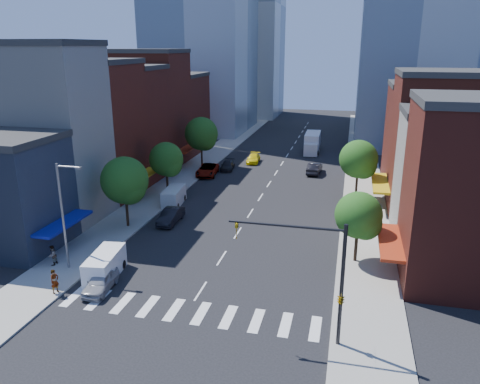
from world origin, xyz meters
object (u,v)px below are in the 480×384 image
object	(u,v)px
traffic_car_far	(312,144)
box_truck	(312,143)
cargo_van_far	(173,197)
parked_car_front	(101,282)
cargo_van_near	(104,266)
pedestrian_near	(55,281)
parked_car_rear	(227,166)
pedestrian_far	(52,255)
parked_car_third	(207,170)
traffic_car_oncoming	(314,168)
taxi	(253,159)
parked_car_second	(171,216)

from	to	relation	value
traffic_car_far	box_truck	distance (m)	4.06
cargo_van_far	parked_car_front	bearing A→B (deg)	-90.07
cargo_van_near	box_truck	bearing A→B (deg)	69.18
cargo_van_near	pedestrian_near	bearing A→B (deg)	-132.10
parked_car_rear	pedestrian_far	xyz separation A→B (m)	(-6.04, -35.05, 0.38)
parked_car_third	traffic_car_far	distance (m)	26.61
cargo_van_far	traffic_car_oncoming	distance (m)	23.58
traffic_car_far	cargo_van_near	bearing A→B (deg)	70.60
cargo_van_far	taxi	world-z (taller)	cargo_van_far
parked_car_third	cargo_van_far	size ratio (longest dim) A/B	1.21
parked_car_front	cargo_van_near	size ratio (longest dim) A/B	0.83
parked_car_front	cargo_van_near	distance (m)	2.10
taxi	parked_car_front	bearing A→B (deg)	-97.46
parked_car_front	cargo_van_near	world-z (taller)	cargo_van_near
parked_car_rear	cargo_van_far	world-z (taller)	cargo_van_far
cargo_van_far	traffic_car_far	size ratio (longest dim) A/B	1.17
traffic_car_far	box_truck	bearing A→B (deg)	88.06
parked_car_rear	pedestrian_far	bearing A→B (deg)	-105.72
parked_car_second	parked_car_third	bearing A→B (deg)	95.65
parked_car_front	traffic_car_oncoming	world-z (taller)	traffic_car_oncoming
cargo_van_far	taxi	bearing A→B (deg)	72.24
parked_car_third	box_truck	world-z (taller)	box_truck
parked_car_second	traffic_car_oncoming	bearing A→B (deg)	61.20
parked_car_second	parked_car_third	world-z (taller)	parked_car_third
parked_car_front	taxi	world-z (taller)	parked_car_front
parked_car_front	box_truck	size ratio (longest dim) A/B	0.50
parked_car_third	pedestrian_near	world-z (taller)	pedestrian_near
traffic_car_oncoming	pedestrian_far	xyz separation A→B (m)	(-19.06, -35.91, 0.21)
taxi	traffic_car_oncoming	world-z (taller)	traffic_car_oncoming
pedestrian_near	cargo_van_far	bearing A→B (deg)	13.87
box_truck	pedestrian_near	size ratio (longest dim) A/B	4.42
parked_car_second	cargo_van_near	bearing A→B (deg)	-92.85
traffic_car_oncoming	traffic_car_far	distance (m)	18.69
parked_car_second	pedestrian_near	world-z (taller)	pedestrian_near
parked_car_third	cargo_van_far	distance (m)	13.54
parked_car_third	cargo_van_near	xyz separation A→B (m)	(1.28, -32.08, 0.21)
traffic_car_far	box_truck	world-z (taller)	box_truck
parked_car_second	taxi	xyz separation A→B (m)	(2.99, 28.41, -0.10)
parked_car_front	parked_car_third	xyz separation A→B (m)	(-2.00, 34.02, 0.10)
traffic_car_oncoming	cargo_van_near	bearing A→B (deg)	73.09
cargo_van_near	cargo_van_far	world-z (taller)	cargo_van_near
traffic_car_far	taxi	bearing A→B (deg)	52.61
parked_car_second	traffic_car_far	xyz separation A→B (m)	(11.09, 42.46, -0.07)
cargo_van_near	taxi	world-z (taller)	cargo_van_near
parked_car_second	cargo_van_near	world-z (taller)	cargo_van_near
box_truck	parked_car_third	bearing A→B (deg)	-125.87
traffic_car_far	parked_car_front	bearing A→B (deg)	71.69
parked_car_third	pedestrian_far	size ratio (longest dim) A/B	3.32
parked_car_rear	taxi	world-z (taller)	taxi
parked_car_front	cargo_van_far	bearing A→B (deg)	90.35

